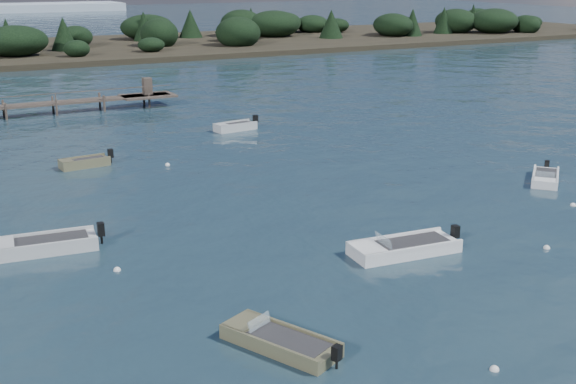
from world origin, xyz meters
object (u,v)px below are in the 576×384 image
dinghy_near_olive (280,343)px  dinghy_mid_grey (43,247)px  tender_far_white (85,164)px  dinghy_mid_white_b (545,179)px  dinghy_mid_white_a (404,250)px  tender_far_grey_b (235,128)px

dinghy_near_olive → dinghy_mid_grey: bearing=113.3°
tender_far_white → dinghy_mid_white_b: tender_far_white is taller
dinghy_mid_white_a → tender_far_grey_b: (3.95, 28.09, 0.02)m
dinghy_mid_white_a → tender_far_grey_b: 28.37m
dinghy_mid_white_a → tender_far_white: size_ratio=1.53×
dinghy_near_olive → dinghy_mid_white_b: 26.09m
dinghy_near_olive → tender_far_grey_b: tender_far_grey_b is taller
dinghy_near_olive → tender_far_grey_b: size_ratio=1.16×
dinghy_near_olive → dinghy_mid_white_b: (23.82, 10.63, -0.01)m
dinghy_mid_white_a → dinghy_near_olive: dinghy_mid_white_a is taller
dinghy_mid_white_a → dinghy_mid_grey: size_ratio=1.05×
dinghy_mid_white_a → dinghy_mid_white_b: bearing=20.6°
dinghy_mid_white_b → tender_far_grey_b: bearing=115.8°
dinghy_near_olive → tender_far_white: tender_far_white is taller
tender_far_white → dinghy_mid_grey: dinghy_mid_grey is taller
tender_far_white → dinghy_mid_white_b: (24.32, -16.70, -0.03)m
tender_far_white → dinghy_mid_white_b: 29.51m
dinghy_mid_white_a → dinghy_mid_white_b: dinghy_mid_white_a is taller
dinghy_mid_white_a → dinghy_mid_white_b: 15.85m
dinghy_near_olive → tender_far_grey_b: (12.93, 33.16, 0.04)m
tender_far_grey_b → tender_far_white: bearing=-156.6°
tender_far_grey_b → dinghy_mid_white_a: bearing=-98.0°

